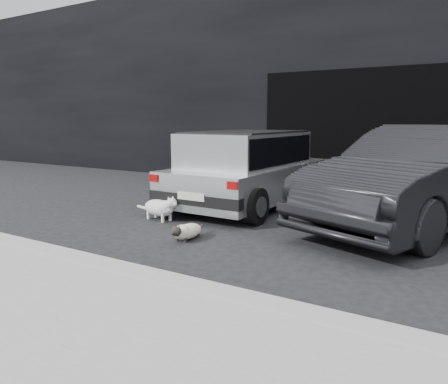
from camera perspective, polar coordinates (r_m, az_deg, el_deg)
The scene contains 9 objects.
ground at distance 6.84m, azimuth -1.67°, elevation -3.53°, with size 80.00×80.00×0.00m, color black.
building_facade at distance 11.91m, azimuth 19.21°, elevation 13.61°, with size 34.00×4.00×5.00m, color black.
garage_opening at distance 9.92m, azimuth 16.24°, elevation 7.73°, with size 4.00×0.10×2.60m, color black.
curb at distance 4.26m, azimuth -9.87°, elevation -11.04°, with size 18.00×0.25×0.12m, color #989892.
sidewalk at distance 3.53m, azimuth -23.41°, elevation -16.26°, with size 18.00×2.20×0.11m, color #989892.
silver_hatchback at distance 7.79m, azimuth 3.24°, elevation 3.50°, with size 1.85×3.65×1.34m.
second_car at distance 6.82m, azimuth 24.77°, elevation 1.78°, with size 1.55×4.44×1.46m, color black.
cat_siamese at distance 5.66m, azimuth -5.00°, elevation -5.15°, with size 0.25×0.74×0.25m.
cat_white at distance 6.78m, azimuth -8.28°, elevation -2.01°, with size 0.88×0.41×0.41m.
Camera 1 is at (3.67, -5.56, 1.55)m, focal length 35.00 mm.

